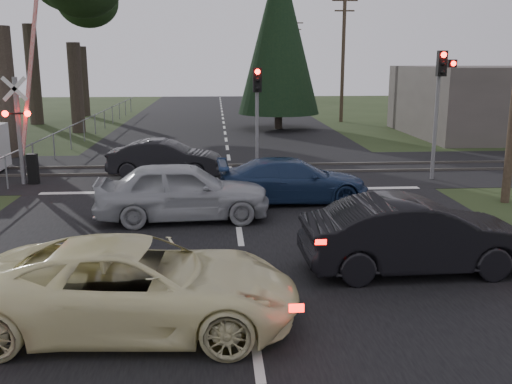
{
  "coord_description": "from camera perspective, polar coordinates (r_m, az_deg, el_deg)",
  "views": [
    {
      "loc": [
        -0.57,
        -10.84,
        4.38
      ],
      "look_at": [
        0.37,
        2.38,
        1.3
      ],
      "focal_mm": 40.0,
      "sensor_mm": 36.0,
      "label": 1
    }
  ],
  "objects": [
    {
      "name": "ground",
      "position": [
        11.7,
        -0.97,
        -8.89
      ],
      "size": [
        120.0,
        120.0,
        0.0
      ],
      "primitive_type": "plane",
      "color": "#263317",
      "rests_on": "ground"
    },
    {
      "name": "road",
      "position": [
        21.3,
        -2.43,
        1.22
      ],
      "size": [
        14.0,
        100.0,
        0.01
      ],
      "primitive_type": "cube",
      "color": "black",
      "rests_on": "ground"
    },
    {
      "name": "rail_corridor",
      "position": [
        23.26,
        -2.58,
        2.23
      ],
      "size": [
        120.0,
        8.0,
        0.01
      ],
      "primitive_type": "cube",
      "color": "black",
      "rests_on": "ground"
    },
    {
      "name": "stop_line",
      "position": [
        19.54,
        -2.28,
        0.16
      ],
      "size": [
        13.0,
        0.35,
        0.0
      ],
      "primitive_type": "cube",
      "color": "silver",
      "rests_on": "ground"
    },
    {
      "name": "rail_near",
      "position": [
        22.47,
        -2.53,
        1.96
      ],
      "size": [
        120.0,
        0.12,
        0.1
      ],
      "primitive_type": "cube",
      "color": "#59544C",
      "rests_on": "ground"
    },
    {
      "name": "rail_far",
      "position": [
        24.04,
        -2.63,
        2.7
      ],
      "size": [
        120.0,
        0.12,
        0.1
      ],
      "primitive_type": "cube",
      "color": "#59544C",
      "rests_on": "ground"
    },
    {
      "name": "crossing_signal",
      "position": [
        21.81,
        -22.06,
        6.02
      ],
      "size": [
        1.62,
        0.38,
        6.96
      ],
      "color": "slate",
      "rests_on": "ground"
    },
    {
      "name": "traffic_signal_right",
      "position": [
        21.9,
        17.97,
        9.67
      ],
      "size": [
        0.68,
        0.48,
        4.7
      ],
      "color": "slate",
      "rests_on": "ground"
    },
    {
      "name": "traffic_signal_center",
      "position": [
        21.63,
        0.12,
        8.91
      ],
      "size": [
        0.32,
        0.48,
        4.1
      ],
      "color": "slate",
      "rests_on": "ground"
    },
    {
      "name": "utility_pole_mid",
      "position": [
        41.83,
        8.7,
        13.41
      ],
      "size": [
        1.8,
        0.26,
        9.0
      ],
      "color": "#4C3D2D",
      "rests_on": "ground"
    },
    {
      "name": "utility_pole_far",
      "position": [
        66.46,
        3.89,
        13.35
      ],
      "size": [
        1.8,
        0.26,
        9.0
      ],
      "color": "#4C3D2D",
      "rests_on": "ground"
    },
    {
      "name": "conifer_tree",
      "position": [
        37.1,
        2.33,
        15.56
      ],
      "size": [
        5.2,
        5.2,
        11.0
      ],
      "color": "#473D33",
      "rests_on": "ground"
    },
    {
      "name": "fence_left",
      "position": [
        34.39,
        -16.23,
        5.25
      ],
      "size": [
        0.1,
        36.0,
        1.2
      ],
      "primitive_type": null,
      "color": "slate",
      "rests_on": "ground"
    },
    {
      "name": "cream_coupe",
      "position": [
        9.72,
        -11.85,
        -9.15
      ],
      "size": [
        5.52,
        2.81,
        1.5
      ],
      "primitive_type": "imported",
      "rotation": [
        0.0,
        0.0,
        1.51
      ],
      "color": "beige",
      "rests_on": "ground"
    },
    {
      "name": "dark_hatchback",
      "position": [
        12.43,
        15.7,
        -4.23
      ],
      "size": [
        4.81,
        1.81,
        1.57
      ],
      "primitive_type": "imported",
      "rotation": [
        0.0,
        0.0,
        1.6
      ],
      "color": "black",
      "rests_on": "ground"
    },
    {
      "name": "silver_car",
      "position": [
        15.96,
        -7.33,
        0.09
      ],
      "size": [
        4.91,
        2.21,
        1.64
      ],
      "primitive_type": "imported",
      "rotation": [
        0.0,
        0.0,
        1.63
      ],
      "color": "#9FA2A6",
      "rests_on": "ground"
    },
    {
      "name": "blue_sedan",
      "position": [
        17.91,
        3.7,
        1.16
      ],
      "size": [
        4.8,
        2.09,
        1.37
      ],
      "primitive_type": "imported",
      "rotation": [
        0.0,
        0.0,
        1.61
      ],
      "color": "navy",
      "rests_on": "ground"
    },
    {
      "name": "dark_car_far",
      "position": [
        21.98,
        -9.05,
        3.3
      ],
      "size": [
        4.4,
        1.91,
        1.41
      ],
      "primitive_type": "imported",
      "rotation": [
        0.0,
        0.0,
        1.47
      ],
      "color": "black",
      "rests_on": "ground"
    }
  ]
}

